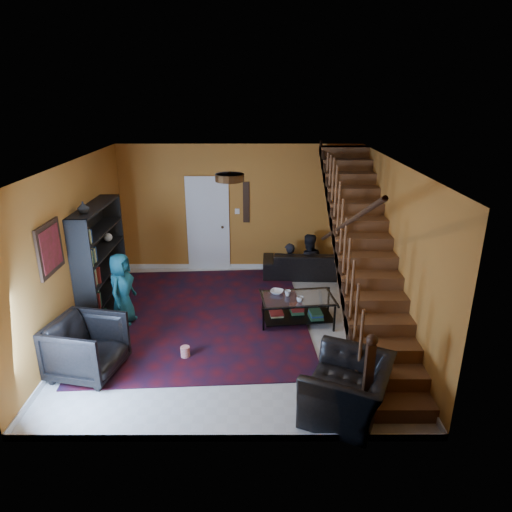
# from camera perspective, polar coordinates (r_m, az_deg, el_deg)

# --- Properties ---
(floor) EXTENTS (5.50, 5.50, 0.00)m
(floor) POSITION_cam_1_polar(r_m,az_deg,el_deg) (8.01, -2.61, -8.79)
(floor) COLOR beige
(floor) RESTS_ON ground
(room) EXTENTS (5.50, 5.50, 5.50)m
(room) POSITION_cam_1_polar(r_m,az_deg,el_deg) (9.33, -10.49, -4.42)
(room) COLOR #A76325
(room) RESTS_ON ground
(staircase) EXTENTS (0.95, 5.02, 3.18)m
(staircase) POSITION_cam_1_polar(r_m,az_deg,el_deg) (7.64, 13.34, 0.66)
(staircase) COLOR brown
(staircase) RESTS_ON floor
(bookshelf) EXTENTS (0.35, 1.80, 2.00)m
(bookshelf) POSITION_cam_1_polar(r_m,az_deg,el_deg) (8.60, -18.77, -0.76)
(bookshelf) COLOR black
(bookshelf) RESTS_ON floor
(door) EXTENTS (0.82, 0.05, 2.05)m
(door) POSITION_cam_1_polar(r_m,az_deg,el_deg) (10.19, -6.00, 3.81)
(door) COLOR silver
(door) RESTS_ON floor
(framed_picture) EXTENTS (0.04, 0.74, 0.74)m
(framed_picture) POSITION_cam_1_polar(r_m,az_deg,el_deg) (7.10, -24.39, 0.86)
(framed_picture) COLOR maroon
(framed_picture) RESTS_ON room
(wall_hanging) EXTENTS (0.14, 0.03, 0.90)m
(wall_hanging) POSITION_cam_1_polar(r_m,az_deg,el_deg) (10.01, -1.23, 6.72)
(wall_hanging) COLOR black
(wall_hanging) RESTS_ON room
(ceiling_fixture) EXTENTS (0.40, 0.40, 0.10)m
(ceiling_fixture) POSITION_cam_1_polar(r_m,az_deg,el_deg) (6.32, -3.31, 9.76)
(ceiling_fixture) COLOR #3F2814
(ceiling_fixture) RESTS_ON room
(rug) EXTENTS (3.96, 4.46, 0.02)m
(rug) POSITION_cam_1_polar(r_m,az_deg,el_deg) (8.42, -6.89, -7.33)
(rug) COLOR #410B12
(rug) RESTS_ON floor
(sofa) EXTENTS (1.98, 0.83, 0.57)m
(sofa) POSITION_cam_1_polar(r_m,az_deg,el_deg) (10.04, 6.50, -0.93)
(sofa) COLOR black
(sofa) RESTS_ON floor
(armchair_left) EXTENTS (1.10, 1.08, 0.85)m
(armchair_left) POSITION_cam_1_polar(r_m,az_deg,el_deg) (7.03, -20.40, -10.66)
(armchair_left) COLOR black
(armchair_left) RESTS_ON floor
(armchair_right) EXTENTS (1.36, 1.43, 0.73)m
(armchair_right) POSITION_cam_1_polar(r_m,az_deg,el_deg) (6.02, 11.37, -15.97)
(armchair_right) COLOR black
(armchair_right) RESTS_ON floor
(person_adult_a) EXTENTS (0.46, 0.33, 1.18)m
(person_adult_a) POSITION_cam_1_polar(r_m,az_deg,el_deg) (10.10, 4.12, -1.59)
(person_adult_a) COLOR black
(person_adult_a) RESTS_ON sofa
(person_adult_b) EXTENTS (0.71, 0.57, 1.39)m
(person_adult_b) POSITION_cam_1_polar(r_m,az_deg,el_deg) (10.10, 6.46, -1.03)
(person_adult_b) COLOR black
(person_adult_b) RESTS_ON sofa
(person_child) EXTENTS (0.53, 0.70, 1.28)m
(person_child) POSITION_cam_1_polar(r_m,az_deg,el_deg) (8.19, -16.43, -3.98)
(person_child) COLOR #1A5463
(person_child) RESTS_ON armchair_left
(coffee_table) EXTENTS (1.34, 0.88, 0.48)m
(coffee_table) POSITION_cam_1_polar(r_m,az_deg,el_deg) (8.06, 5.18, -6.44)
(coffee_table) COLOR black
(coffee_table) RESTS_ON floor
(cup_a) EXTENTS (0.15, 0.15, 0.09)m
(cup_a) POSITION_cam_1_polar(r_m,az_deg,el_deg) (7.79, 5.54, -5.42)
(cup_a) COLOR #999999
(cup_a) RESTS_ON coffee_table
(cup_b) EXTENTS (0.11, 0.11, 0.10)m
(cup_b) POSITION_cam_1_polar(r_m,az_deg,el_deg) (7.99, 3.98, -4.65)
(cup_b) COLOR #999999
(cup_b) RESTS_ON coffee_table
(bowl) EXTENTS (0.28, 0.28, 0.06)m
(bowl) POSITION_cam_1_polar(r_m,az_deg,el_deg) (8.08, 2.62, -4.50)
(bowl) COLOR #999999
(bowl) RESTS_ON coffee_table
(vase) EXTENTS (0.18, 0.18, 0.19)m
(vase) POSITION_cam_1_polar(r_m,az_deg,el_deg) (7.83, -20.80, 5.69)
(vase) COLOR #999999
(vase) RESTS_ON bookshelf
(popcorn_bucket) EXTENTS (0.17, 0.17, 0.16)m
(popcorn_bucket) POSITION_cam_1_polar(r_m,az_deg,el_deg) (7.20, -8.83, -11.72)
(popcorn_bucket) COLOR red
(popcorn_bucket) RESTS_ON rug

